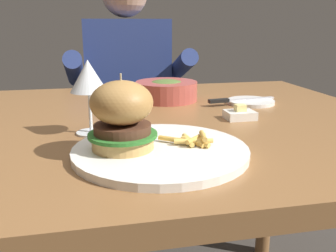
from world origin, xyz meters
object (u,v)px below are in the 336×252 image
(main_plate, at_px, (161,151))
(bread_plate, at_px, (251,102))
(burger_sandwich, at_px, (122,115))
(table_knife, at_px, (236,100))
(wine_glass, at_px, (88,79))
(butter_dish, at_px, (240,114))
(diner_person, at_px, (128,115))
(soup_bowl, at_px, (166,90))

(main_plate, distance_m, bread_plate, 0.50)
(burger_sandwich, bearing_deg, table_knife, 45.14)
(wine_glass, bearing_deg, table_knife, 26.79)
(wine_glass, distance_m, butter_dish, 0.37)
(main_plate, xyz_separation_m, bread_plate, (0.34, 0.37, -0.00))
(butter_dish, bearing_deg, diner_person, 103.15)
(main_plate, relative_size, bread_plate, 2.31)
(bread_plate, relative_size, table_knife, 0.65)
(wine_glass, bearing_deg, bread_plate, 24.91)
(main_plate, distance_m, burger_sandwich, 0.09)
(diner_person, bearing_deg, bread_plate, -65.86)
(wine_glass, bearing_deg, main_plate, -53.42)
(bread_plate, distance_m, diner_person, 0.73)
(diner_person, bearing_deg, burger_sandwich, -96.37)
(main_plate, distance_m, diner_person, 1.04)
(main_plate, bearing_deg, diner_person, 87.33)
(wine_glass, height_order, soup_bowl, wine_glass)
(wine_glass, bearing_deg, butter_dish, 7.99)
(wine_glass, bearing_deg, burger_sandwich, -70.53)
(soup_bowl, xyz_separation_m, diner_person, (-0.06, 0.55, -0.21))
(wine_glass, height_order, diner_person, diner_person)
(bread_plate, relative_size, butter_dish, 1.92)
(main_plate, relative_size, diner_person, 0.27)
(burger_sandwich, bearing_deg, wine_glass, 109.47)
(wine_glass, height_order, table_knife, wine_glass)
(table_knife, xyz_separation_m, butter_dish, (-0.05, -0.16, -0.00))
(main_plate, height_order, burger_sandwich, burger_sandwich)
(bread_plate, bearing_deg, soup_bowl, 157.36)
(wine_glass, bearing_deg, soup_bowl, 53.62)
(burger_sandwich, distance_m, wine_glass, 0.17)
(burger_sandwich, distance_m, diner_person, 1.05)
(main_plate, bearing_deg, burger_sandwich, 171.88)
(table_knife, distance_m, butter_dish, 0.16)
(butter_dish, xyz_separation_m, soup_bowl, (-0.13, 0.26, 0.02))
(soup_bowl, distance_m, diner_person, 0.59)
(bread_plate, distance_m, butter_dish, 0.19)
(table_knife, relative_size, soup_bowl, 1.13)
(main_plate, distance_m, soup_bowl, 0.48)
(bread_plate, distance_m, soup_bowl, 0.25)
(wine_glass, bearing_deg, diner_person, 79.08)
(wine_glass, distance_m, table_knife, 0.47)
(main_plate, height_order, diner_person, diner_person)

